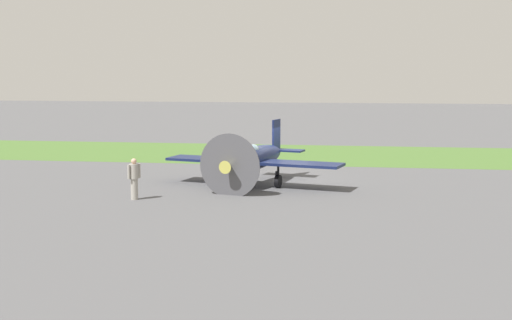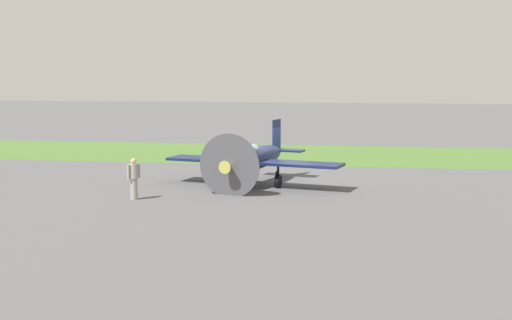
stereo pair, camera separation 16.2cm
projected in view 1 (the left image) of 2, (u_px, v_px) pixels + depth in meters
name	position (u px, v px, depth m)	size (l,w,h in m)	color
ground_plane	(283.00, 178.00, 35.70)	(160.00, 160.00, 0.00)	#515154
grass_verge	(301.00, 154.00, 45.68)	(120.00, 11.00, 0.01)	#476B2D
airplane_lead	(255.00, 158.00, 33.39)	(8.55, 6.84, 3.03)	#141E47
ground_crew_chief	(134.00, 178.00, 29.75)	(0.42, 0.52, 1.73)	#9E998E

